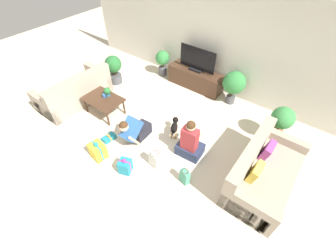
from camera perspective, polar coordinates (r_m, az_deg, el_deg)
ground_plane at (r=5.10m, az=-4.78°, el=-2.97°), size 16.00×16.00×0.00m
wall_back at (r=6.16m, az=11.63°, el=20.27°), size 8.40×0.06×2.60m
sofa_left at (r=6.36m, az=-22.52°, el=7.96°), size 0.91×1.81×0.84m
sofa_right at (r=4.50m, az=22.88°, el=-10.83°), size 0.91×1.81×0.84m
coffee_table at (r=5.68m, az=-16.13°, el=6.32°), size 0.93×0.65×0.44m
tv_console at (r=6.51m, az=6.96°, el=11.85°), size 1.57×0.46×0.53m
tv at (r=6.24m, az=7.41°, el=16.09°), size 1.05×0.20×0.64m
potted_plant_back_left at (r=6.92m, az=-1.40°, el=16.36°), size 0.42×0.42×0.77m
potted_plant_back_right at (r=5.92m, az=16.42°, el=10.29°), size 0.57×0.57×0.90m
potted_plant_corner_right at (r=5.22m, az=26.91°, el=1.23°), size 0.47×0.47×0.88m
potted_plant_corner_left at (r=6.73m, az=-13.63°, el=14.21°), size 0.47×0.47×0.82m
person_kneeling at (r=4.84m, az=-8.54°, el=-0.92°), size 0.36×0.79×0.77m
person_sitting at (r=4.55m, az=5.60°, el=-4.23°), size 0.55×0.51×0.95m
dog at (r=5.02m, az=1.67°, el=0.00°), size 0.31×0.48×0.34m
gift_box_a at (r=4.49m, az=-10.81°, el=-9.96°), size 0.29×0.29×0.36m
gift_box_b at (r=5.18m, az=-14.75°, el=-2.91°), size 0.20×0.31×0.16m
gift_box_c at (r=4.83m, az=-17.39°, el=-5.99°), size 0.35×0.31×0.42m
gift_bag_a at (r=4.47m, az=-3.33°, el=-8.53°), size 0.27×0.18×0.39m
gift_bag_b at (r=4.28m, az=4.26°, el=-12.67°), size 0.21×0.15×0.34m
mug at (r=5.66m, az=-15.91°, el=7.42°), size 0.12×0.08×0.09m
tabletop_plant at (r=5.64m, az=-15.18°, el=8.46°), size 0.17×0.17×0.22m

